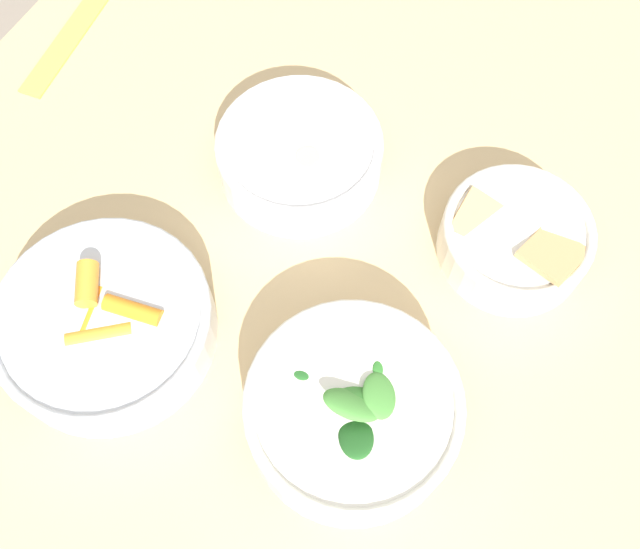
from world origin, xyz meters
The scene contains 7 objects.
ground_plane centered at (0.00, 0.00, 0.00)m, with size 10.00×10.00×0.00m, color gray.
dining_table centered at (0.00, 0.00, 0.66)m, with size 1.16×1.01×0.77m.
bowl_carrots centered at (-0.20, 0.17, 0.80)m, with size 0.20×0.20×0.07m.
bowl_greens centered at (-0.17, -0.06, 0.80)m, with size 0.19×0.19×0.09m.
bowl_beans_hotdog centered at (0.05, 0.11, 0.79)m, with size 0.17×0.17×0.05m.
bowl_cookies centered at (0.06, -0.12, 0.79)m, with size 0.15×0.15×0.06m.
ruler centered at (0.12, 0.44, 0.77)m, with size 0.26×0.06×0.00m.
Camera 1 is at (-0.32, -0.11, 1.40)m, focal length 40.00 mm.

